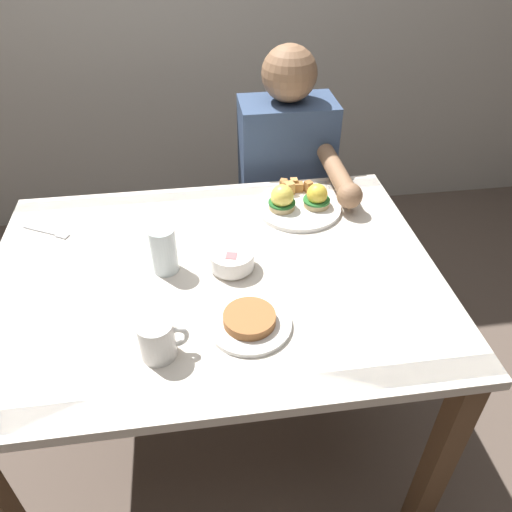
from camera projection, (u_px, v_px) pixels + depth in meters
name	position (u px, v px, depth m)	size (l,w,h in m)	color
ground_plane	(224.00, 429.00, 1.79)	(6.00, 6.00, 0.00)	brown
dining_table	(216.00, 300.00, 1.40)	(1.20, 0.90, 0.74)	silver
eggs_benedict_plate	(298.00, 202.00, 1.56)	(0.27, 0.27, 0.09)	white
fruit_bowl	(232.00, 260.00, 1.33)	(0.12, 0.12, 0.06)	white
coffee_mug	(158.00, 338.00, 1.08)	(0.11, 0.08, 0.09)	white
fork	(49.00, 232.00, 1.47)	(0.15, 0.09, 0.00)	silver
water_glass_near	(164.00, 252.00, 1.30)	(0.07, 0.07, 0.13)	silver
side_plate	(249.00, 322.00, 1.17)	(0.20, 0.20, 0.04)	white
diner_person	(287.00, 181.00, 1.89)	(0.34, 0.54, 1.14)	#33333D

